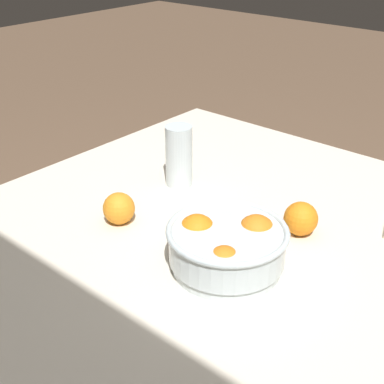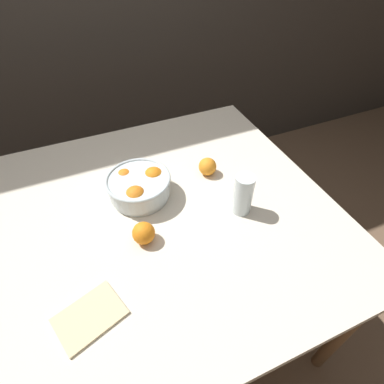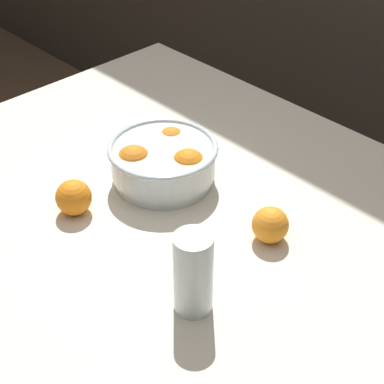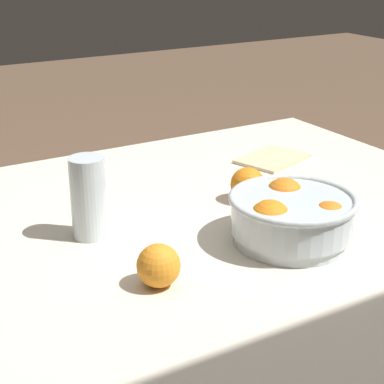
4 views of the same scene
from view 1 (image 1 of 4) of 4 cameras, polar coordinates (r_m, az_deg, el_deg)
name	(u,v)px [view 1 (image 1 of 4)]	position (r m, az deg, el deg)	size (l,w,h in m)	color
dining_table	(237,265)	(1.18, 4.78, -7.80)	(1.19, 1.14, 0.76)	beige
fruit_bowl	(227,246)	(1.01, 3.73, -5.73)	(0.23, 0.23, 0.10)	silver
juice_glass	(179,159)	(1.31, -1.39, 3.54)	(0.07, 0.07, 0.15)	#F4A314
orange_loose_near_bowl	(301,219)	(1.15, 11.52, -2.81)	(0.07, 0.07, 0.07)	orange
orange_loose_front	(119,208)	(1.17, -7.80, -1.74)	(0.07, 0.07, 0.07)	orange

